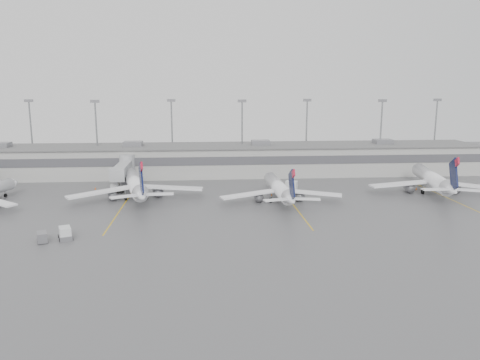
{
  "coord_description": "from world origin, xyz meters",
  "views": [
    {
      "loc": [
        -0.83,
        -70.68,
        23.72
      ],
      "look_at": [
        6.6,
        24.0,
        5.0
      ],
      "focal_mm": 35.0,
      "sensor_mm": 36.0,
      "label": 1
    }
  ],
  "objects": [
    {
      "name": "cone_c",
      "position": [
        14.11,
        30.67,
        0.38
      ],
      "size": [
        0.48,
        0.48,
        0.77
      ],
      "primitive_type": "cone",
      "color": "#F05905",
      "rests_on": "ground"
    },
    {
      "name": "jet_bridge_right",
      "position": [
        -20.5,
        45.72,
        3.87
      ],
      "size": [
        4.0,
        17.2,
        7.0
      ],
      "color": "gray",
      "rests_on": "ground"
    },
    {
      "name": "ground",
      "position": [
        0.0,
        0.0,
        0.0
      ],
      "size": [
        260.0,
        260.0,
        0.0
      ],
      "primitive_type": "plane",
      "color": "#505053",
      "rests_on": "ground"
    },
    {
      "name": "baggage_tug",
      "position": [
        -23.05,
        2.66,
        0.78
      ],
      "size": [
        2.92,
        3.59,
        2.0
      ],
      "rotation": [
        0.0,
        0.0,
        0.37
      ],
      "color": "silver",
      "rests_on": "ground"
    },
    {
      "name": "gse_uld_b",
      "position": [
        -21.25,
        37.34,
        0.87
      ],
      "size": [
        2.6,
        1.85,
        1.75
      ],
      "primitive_type": "cube",
      "rotation": [
        0.0,
        0.0,
        0.09
      ],
      "color": "silver",
      "rests_on": "ground"
    },
    {
      "name": "light_masts",
      "position": [
        0.0,
        63.75,
        12.03
      ],
      "size": [
        142.4,
        8.0,
        20.6
      ],
      "color": "gray",
      "rests_on": "ground"
    },
    {
      "name": "stand_markings",
      "position": [
        -0.0,
        24.0,
        0.01
      ],
      "size": [
        105.25,
        40.0,
        0.01
      ],
      "color": "#E1AE0D",
      "rests_on": "ground"
    },
    {
      "name": "jet_mid_right",
      "position": [
        15.05,
        24.79,
        2.91
      ],
      "size": [
        25.83,
        28.97,
        9.37
      ],
      "rotation": [
        0.0,
        0.0,
        0.03
      ],
      "color": "white",
      "rests_on": "ground"
    },
    {
      "name": "terminal",
      "position": [
        -0.01,
        57.98,
        4.17
      ],
      "size": [
        152.0,
        17.0,
        9.45
      ],
      "color": "#9D9D98",
      "rests_on": "ground"
    },
    {
      "name": "gse_loader",
      "position": [
        -21.76,
        47.49,
        1.0
      ],
      "size": [
        3.17,
        3.76,
        2.01
      ],
      "primitive_type": "cube",
      "rotation": [
        0.0,
        0.0,
        -0.43
      ],
      "color": "slate",
      "rests_on": "ground"
    },
    {
      "name": "gse_uld_c",
      "position": [
        20.0,
        37.45,
        0.95
      ],
      "size": [
        3.19,
        2.74,
        1.9
      ],
      "primitive_type": "cube",
      "rotation": [
        0.0,
        0.0,
        -0.42
      ],
      "color": "silver",
      "rests_on": "ground"
    },
    {
      "name": "cone_d",
      "position": [
        49.37,
        34.03,
        0.31
      ],
      "size": [
        0.39,
        0.39,
        0.62
      ],
      "primitive_type": "cone",
      "color": "#F05905",
      "rests_on": "ground"
    },
    {
      "name": "jet_far_right",
      "position": [
        51.21,
        29.84,
        3.3
      ],
      "size": [
        28.74,
        32.53,
        10.63
      ],
      "rotation": [
        0.0,
        0.0,
        -0.2
      ],
      "color": "white",
      "rests_on": "ground"
    },
    {
      "name": "jet_mid_left",
      "position": [
        -15.65,
        29.74,
        3.25
      ],
      "size": [
        28.11,
        31.88,
        10.47
      ],
      "rotation": [
        0.0,
        0.0,
        0.23
      ],
      "color": "white",
      "rests_on": "ground"
    },
    {
      "name": "cone_b",
      "position": [
        -26.69,
        40.37,
        0.3
      ],
      "size": [
        0.38,
        0.38,
        0.61
      ],
      "primitive_type": "cone",
      "color": "#F05905",
      "rests_on": "ground"
    },
    {
      "name": "baggage_cart",
      "position": [
        -26.25,
        1.46,
        0.83
      ],
      "size": [
        2.22,
        2.83,
        1.6
      ],
      "rotation": [
        0.0,
        0.0,
        0.37
      ],
      "color": "slate",
      "rests_on": "ground"
    }
  ]
}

